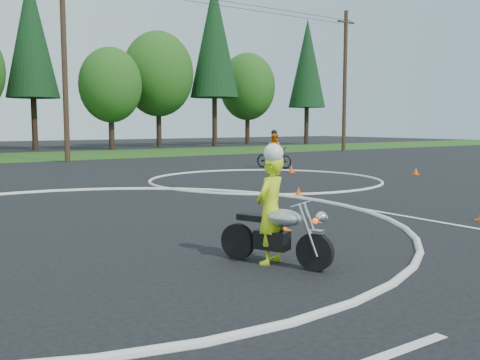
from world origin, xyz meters
TOP-DOWN VIEW (x-y plane):
  - ground at (0.00, 0.00)m, footprint 120.00×120.00m
  - course_markings at (2.17, 4.35)m, footprint 19.05×19.05m
  - primary_motorcycle at (1.30, -1.16)m, footprint 0.85×1.63m
  - rider_primary_grp at (1.28, -1.03)m, footprint 0.66×0.56m
  - rider_second_grp at (11.54, 12.00)m, footprint 1.23×1.89m
  - traffic_cones at (6.05, 2.56)m, footprint 18.65×14.52m
  - treeline at (14.78, 34.61)m, footprint 38.20×8.10m
  - utility_poles at (5.00, 21.00)m, footprint 41.60×1.12m

SIDE VIEW (x-z plane):
  - ground at x=0.00m, z-range 0.00..0.00m
  - course_markings at x=2.17m, z-range -0.05..0.07m
  - traffic_cones at x=6.05m, z-range -0.01..0.29m
  - primary_motorcycle at x=1.30m, z-range -0.01..0.90m
  - rider_second_grp at x=11.54m, z-range -0.25..1.46m
  - rider_primary_grp at x=1.28m, z-range -0.03..1.66m
  - utility_poles at x=5.00m, z-range 0.20..10.20m
  - treeline at x=14.78m, z-range -0.64..13.88m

